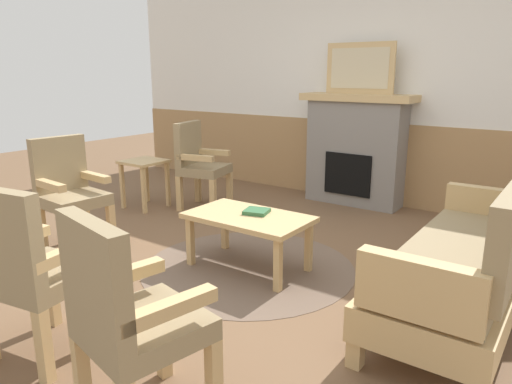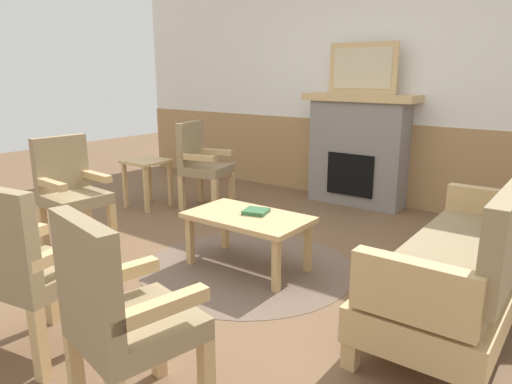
{
  "view_description": "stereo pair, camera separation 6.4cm",
  "coord_description": "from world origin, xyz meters",
  "px_view_note": "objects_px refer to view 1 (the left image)",
  "views": [
    {
      "loc": [
        2.2,
        -2.74,
        1.52
      ],
      "look_at": [
        0.0,
        0.35,
        0.55
      ],
      "focal_mm": 32.98,
      "sensor_mm": 36.0,
      "label": 1
    },
    {
      "loc": [
        2.25,
        -2.7,
        1.52
      ],
      "look_at": [
        0.0,
        0.35,
        0.55
      ],
      "focal_mm": 32.98,
      "sensor_mm": 36.0,
      "label": 2
    }
  ],
  "objects_px": {
    "fireplace": "(355,149)",
    "armchair_by_window_left": "(69,189)",
    "armchair_front_center": "(128,315)",
    "coffee_table": "(248,222)",
    "armchair_near_fireplace": "(199,161)",
    "armchair_front_left": "(30,266)",
    "couch": "(468,261)",
    "framed_picture": "(360,68)",
    "book_on_table": "(257,211)",
    "side_table": "(144,170)"
  },
  "relations": [
    {
      "from": "book_on_table",
      "to": "armchair_near_fireplace",
      "type": "xyz_separation_m",
      "value": [
        -1.51,
        0.99,
        0.08
      ]
    },
    {
      "from": "fireplace",
      "to": "couch",
      "type": "bearing_deg",
      "value": -51.57
    },
    {
      "from": "couch",
      "to": "armchair_front_center",
      "type": "relative_size",
      "value": 1.84
    },
    {
      "from": "fireplace",
      "to": "book_on_table",
      "type": "distance_m",
      "value": 2.21
    },
    {
      "from": "armchair_by_window_left",
      "to": "side_table",
      "type": "distance_m",
      "value": 1.34
    },
    {
      "from": "armchair_by_window_left",
      "to": "armchair_front_center",
      "type": "xyz_separation_m",
      "value": [
        2.16,
        -1.15,
        0.0
      ]
    },
    {
      "from": "armchair_front_left",
      "to": "side_table",
      "type": "bearing_deg",
      "value": 127.2
    },
    {
      "from": "armchair_front_center",
      "to": "book_on_table",
      "type": "bearing_deg",
      "value": 108.51
    },
    {
      "from": "couch",
      "to": "side_table",
      "type": "xyz_separation_m",
      "value": [
        -3.58,
        0.59,
        0.04
      ]
    },
    {
      "from": "framed_picture",
      "to": "armchair_near_fireplace",
      "type": "bearing_deg",
      "value": -138.58
    },
    {
      "from": "armchair_near_fireplace",
      "to": "armchair_front_center",
      "type": "distance_m",
      "value": 3.46
    },
    {
      "from": "armchair_near_fireplace",
      "to": "armchair_front_left",
      "type": "xyz_separation_m",
      "value": [
        1.28,
        -2.71,
        0.0
      ]
    },
    {
      "from": "book_on_table",
      "to": "armchair_front_center",
      "type": "relative_size",
      "value": 0.19
    },
    {
      "from": "side_table",
      "to": "armchair_by_window_left",
      "type": "bearing_deg",
      "value": -69.98
    },
    {
      "from": "fireplace",
      "to": "coffee_table",
      "type": "bearing_deg",
      "value": -86.94
    },
    {
      "from": "armchair_front_left",
      "to": "armchair_front_center",
      "type": "distance_m",
      "value": 0.82
    },
    {
      "from": "armchair_near_fireplace",
      "to": "armchair_front_left",
      "type": "distance_m",
      "value": 3.0
    },
    {
      "from": "framed_picture",
      "to": "couch",
      "type": "distance_m",
      "value": 2.98
    },
    {
      "from": "armchair_front_center",
      "to": "side_table",
      "type": "bearing_deg",
      "value": 137.46
    },
    {
      "from": "fireplace",
      "to": "side_table",
      "type": "bearing_deg",
      "value": -140.33
    },
    {
      "from": "armchair_by_window_left",
      "to": "coffee_table",
      "type": "bearing_deg",
      "value": 19.2
    },
    {
      "from": "armchair_by_window_left",
      "to": "armchair_front_left",
      "type": "distance_m",
      "value": 1.73
    },
    {
      "from": "coffee_table",
      "to": "book_on_table",
      "type": "bearing_deg",
      "value": 71.45
    },
    {
      "from": "framed_picture",
      "to": "couch",
      "type": "xyz_separation_m",
      "value": [
        1.71,
        -2.15,
        -1.16
      ]
    },
    {
      "from": "coffee_table",
      "to": "armchair_front_left",
      "type": "distance_m",
      "value": 1.67
    },
    {
      "from": "couch",
      "to": "framed_picture",
      "type": "bearing_deg",
      "value": 128.43
    },
    {
      "from": "coffee_table",
      "to": "side_table",
      "type": "distance_m",
      "value": 2.12
    },
    {
      "from": "side_table",
      "to": "fireplace",
      "type": "bearing_deg",
      "value": 39.67
    },
    {
      "from": "coffee_table",
      "to": "armchair_near_fireplace",
      "type": "relative_size",
      "value": 0.98
    },
    {
      "from": "fireplace",
      "to": "framed_picture",
      "type": "xyz_separation_m",
      "value": [
        0.0,
        0.0,
        0.91
      ]
    },
    {
      "from": "coffee_table",
      "to": "armchair_near_fireplace",
      "type": "height_order",
      "value": "armchair_near_fireplace"
    },
    {
      "from": "coffee_table",
      "to": "armchair_front_center",
      "type": "distance_m",
      "value": 1.8
    },
    {
      "from": "side_table",
      "to": "armchair_front_left",
      "type": "bearing_deg",
      "value": -52.8
    },
    {
      "from": "framed_picture",
      "to": "book_on_table",
      "type": "bearing_deg",
      "value": -86.18
    },
    {
      "from": "armchair_near_fireplace",
      "to": "armchair_front_left",
      "type": "bearing_deg",
      "value": -64.78
    },
    {
      "from": "armchair_by_window_left",
      "to": "armchair_front_center",
      "type": "distance_m",
      "value": 2.44
    },
    {
      "from": "armchair_by_window_left",
      "to": "armchair_front_left",
      "type": "bearing_deg",
      "value": -39.7
    },
    {
      "from": "couch",
      "to": "coffee_table",
      "type": "distance_m",
      "value": 1.59
    },
    {
      "from": "fireplace",
      "to": "couch",
      "type": "relative_size",
      "value": 0.72
    },
    {
      "from": "fireplace",
      "to": "side_table",
      "type": "distance_m",
      "value": 2.45
    },
    {
      "from": "coffee_table",
      "to": "armchair_front_center",
      "type": "height_order",
      "value": "armchair_front_center"
    },
    {
      "from": "couch",
      "to": "coffee_table",
      "type": "height_order",
      "value": "couch"
    },
    {
      "from": "book_on_table",
      "to": "side_table",
      "type": "distance_m",
      "value": 2.12
    },
    {
      "from": "fireplace",
      "to": "armchair_by_window_left",
      "type": "relative_size",
      "value": 1.33
    },
    {
      "from": "book_on_table",
      "to": "armchair_front_center",
      "type": "distance_m",
      "value": 1.86
    },
    {
      "from": "framed_picture",
      "to": "coffee_table",
      "type": "bearing_deg",
      "value": -86.94
    },
    {
      "from": "couch",
      "to": "armchair_by_window_left",
      "type": "height_order",
      "value": "same"
    },
    {
      "from": "fireplace",
      "to": "armchair_by_window_left",
      "type": "xyz_separation_m",
      "value": [
        -1.42,
        -2.81,
        -0.11
      ]
    },
    {
      "from": "book_on_table",
      "to": "armchair_front_center",
      "type": "height_order",
      "value": "armchair_front_center"
    },
    {
      "from": "coffee_table",
      "to": "armchair_front_left",
      "type": "relative_size",
      "value": 0.98
    }
  ]
}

